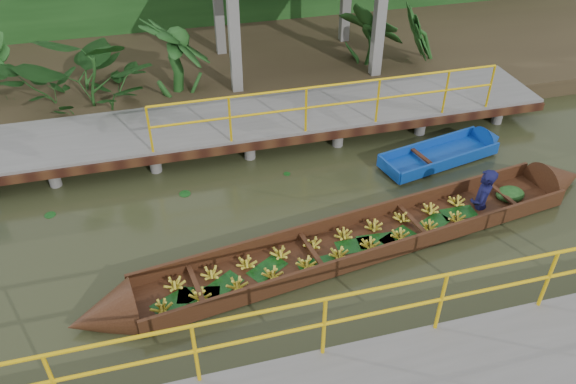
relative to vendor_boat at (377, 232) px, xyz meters
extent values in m
plane|color=#282D16|center=(-2.62, 0.54, -0.21)|extent=(80.00, 80.00, 0.00)
cube|color=#332819|center=(-2.62, 8.04, 0.01)|extent=(30.00, 8.00, 0.45)
cube|color=slate|center=(-2.62, 4.04, 0.29)|extent=(16.00, 2.00, 0.15)
cube|color=black|center=(-2.62, 3.04, 0.21)|extent=(16.00, 0.12, 0.18)
cylinder|color=yellow|center=(0.13, 3.09, 1.36)|extent=(7.50, 0.05, 0.05)
cylinder|color=yellow|center=(0.13, 3.09, 0.91)|extent=(7.50, 0.05, 0.05)
cylinder|color=yellow|center=(0.13, 3.09, 0.86)|extent=(0.05, 0.05, 1.00)
cylinder|color=slate|center=(-6.62, 3.24, 0.01)|extent=(0.24, 0.24, 0.55)
cylinder|color=slate|center=(-6.62, 4.84, 0.01)|extent=(0.24, 0.24, 0.55)
cylinder|color=slate|center=(-4.62, 3.24, 0.01)|extent=(0.24, 0.24, 0.55)
cylinder|color=slate|center=(-4.62, 4.84, 0.01)|extent=(0.24, 0.24, 0.55)
cylinder|color=slate|center=(-2.62, 3.24, 0.01)|extent=(0.24, 0.24, 0.55)
cylinder|color=slate|center=(-2.62, 4.84, 0.01)|extent=(0.24, 0.24, 0.55)
cylinder|color=slate|center=(-0.62, 3.24, 0.01)|extent=(0.24, 0.24, 0.55)
cylinder|color=slate|center=(-0.62, 4.84, 0.01)|extent=(0.24, 0.24, 0.55)
cylinder|color=slate|center=(1.38, 3.24, 0.01)|extent=(0.24, 0.24, 0.55)
cylinder|color=slate|center=(1.38, 4.84, 0.01)|extent=(0.24, 0.24, 0.55)
cylinder|color=slate|center=(3.38, 3.24, 0.01)|extent=(0.24, 0.24, 0.55)
cylinder|color=slate|center=(3.38, 4.84, 0.01)|extent=(0.24, 0.24, 0.55)
cylinder|color=slate|center=(-2.62, 3.24, 0.01)|extent=(0.24, 0.24, 0.55)
cylinder|color=yellow|center=(-1.62, -2.51, 1.44)|extent=(10.00, 0.05, 0.05)
cylinder|color=yellow|center=(-1.62, -2.51, 0.99)|extent=(10.00, 0.05, 0.05)
cylinder|color=yellow|center=(-1.62, -2.51, 0.94)|extent=(0.05, 0.05, 1.00)
cube|color=slate|center=(-1.42, 5.64, 1.39)|extent=(0.25, 0.25, 2.80)
cube|color=slate|center=(2.18, 5.64, 1.39)|extent=(0.25, 0.25, 2.80)
cube|color=slate|center=(-1.42, 8.04, 1.39)|extent=(0.25, 0.25, 2.80)
cube|color=slate|center=(2.18, 8.04, 1.39)|extent=(0.25, 0.25, 2.80)
cube|color=#391D0F|center=(-0.25, -0.04, -0.15)|extent=(8.13, 2.20, 0.06)
cube|color=#391D0F|center=(-0.33, 0.46, -0.01)|extent=(7.98, 1.26, 0.34)
cube|color=#391D0F|center=(-0.18, -0.54, -0.01)|extent=(7.98, 1.26, 0.34)
cone|color=#391D0F|center=(-4.69, -0.71, -0.07)|extent=(1.14, 1.11, 0.97)
cone|color=#391D0F|center=(4.18, 0.63, -0.07)|extent=(1.14, 1.11, 0.97)
ellipsoid|color=#153B12|center=(2.94, 0.44, -0.05)|extent=(0.62, 0.52, 0.26)
imported|color=#0F1039|center=(2.24, 0.34, 0.68)|extent=(0.66, 0.70, 1.61)
cube|color=#0E3C9A|center=(2.25, 2.07, -0.13)|extent=(2.69, 1.31, 0.09)
cube|color=#0E3C9A|center=(2.17, 2.45, -0.02)|extent=(2.54, 0.60, 0.26)
cube|color=#0E3C9A|center=(2.33, 1.69, -0.02)|extent=(2.54, 0.60, 0.26)
cube|color=#0E3C9A|center=(0.98, 1.79, -0.02)|extent=(0.21, 0.77, 0.26)
cone|color=#0E3C9A|center=(3.68, 2.38, -0.08)|extent=(0.66, 0.82, 0.72)
cube|color=black|center=(1.83, 1.98, 0.01)|extent=(0.25, 0.78, 0.04)
imported|color=#153B12|center=(-4.79, 5.84, 1.28)|extent=(1.67, 1.67, 2.08)
imported|color=#153B12|center=(-2.79, 5.84, 1.28)|extent=(1.67, 1.67, 2.08)
imported|color=#153B12|center=(2.21, 5.84, 1.28)|extent=(1.67, 1.67, 2.08)
imported|color=#153B12|center=(3.71, 5.84, 1.28)|extent=(1.67, 1.67, 2.08)
camera|label=1|loc=(-3.43, -6.85, 6.45)|focal=35.00mm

